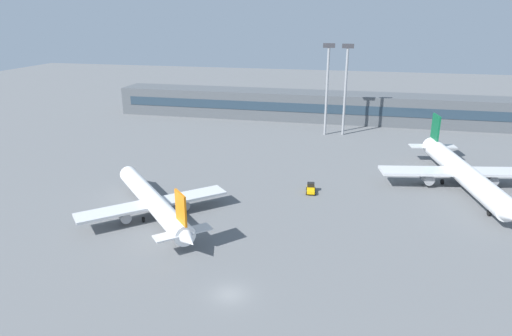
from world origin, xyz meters
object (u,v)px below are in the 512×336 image
floodlight_tower_west (346,83)px  floodlight_tower_east (327,83)px  airplane_near (152,200)px  airplane_mid (462,172)px  baggage_tug_yellow (311,188)px

floodlight_tower_west → floodlight_tower_east: size_ratio=1.00×
airplane_near → floodlight_tower_east: bearing=68.5°
airplane_near → floodlight_tower_west: floodlight_tower_west is taller
airplane_near → floodlight_tower_west: (29.69, 63.58, 11.96)m
floodlight_tower_west → floodlight_tower_east: bearing=-168.2°
airplane_near → floodlight_tower_east: (24.62, 62.52, 12.02)m
airplane_mid → floodlight_tower_west: size_ratio=1.78×
airplane_near → baggage_tug_yellow: size_ratio=7.81×
floodlight_tower_east → airplane_near: bearing=-111.5°
baggage_tug_yellow → floodlight_tower_east: bearing=91.4°
airplane_near → floodlight_tower_west: bearing=65.0°
airplane_near → baggage_tug_yellow: airplane_near is taller
baggage_tug_yellow → floodlight_tower_east: (-1.10, 45.79, 14.04)m
baggage_tug_yellow → floodlight_tower_west: floodlight_tower_west is taller
airplane_mid → baggage_tug_yellow: airplane_mid is taller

